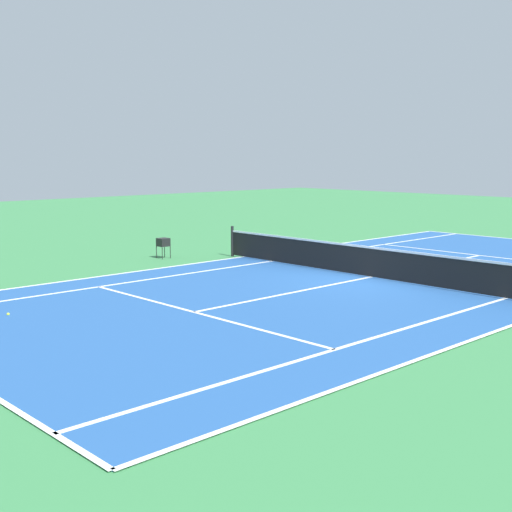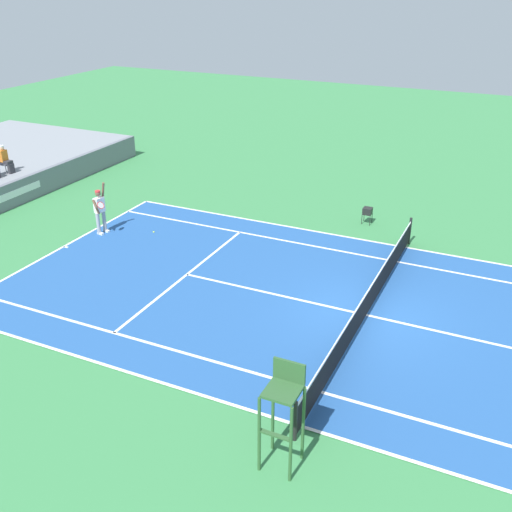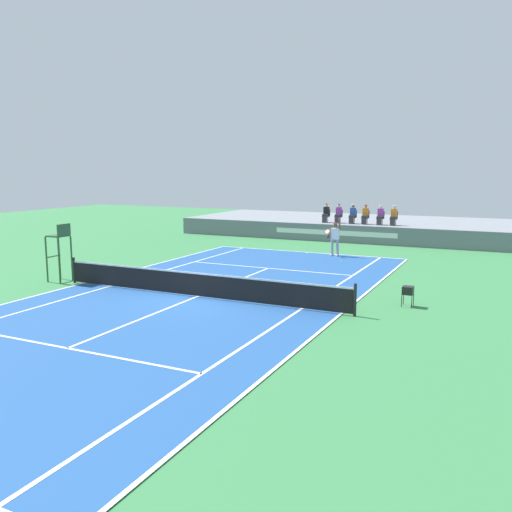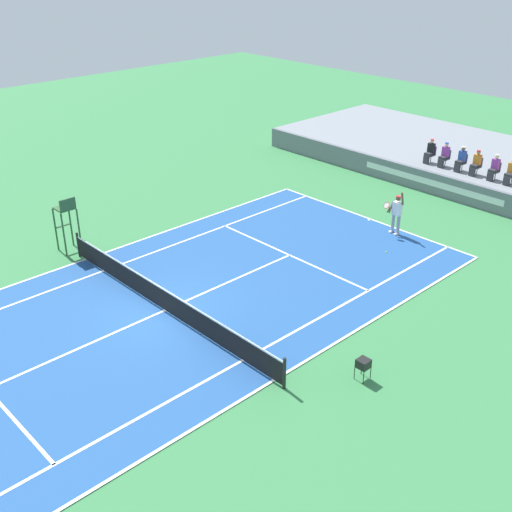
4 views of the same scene
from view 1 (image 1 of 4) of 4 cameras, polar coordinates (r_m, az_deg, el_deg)
name	(u,v)px [view 1 (image 1 of 4)]	position (r m, az deg, el deg)	size (l,w,h in m)	color
ground_plane	(368,278)	(19.90, 9.41, -1.85)	(80.00, 80.00, 0.00)	#387F47
court	(368,278)	(19.90, 9.41, -1.82)	(11.08, 23.88, 0.03)	#235193
net	(369,260)	(19.82, 9.44, -0.37)	(11.98, 0.10, 1.07)	black
tennis_ball	(8,314)	(16.04, -20.08, -4.61)	(0.07, 0.07, 0.07)	#D1E533
ball_hopper	(163,242)	(23.59, -7.79, 1.18)	(0.36, 0.36, 0.70)	black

